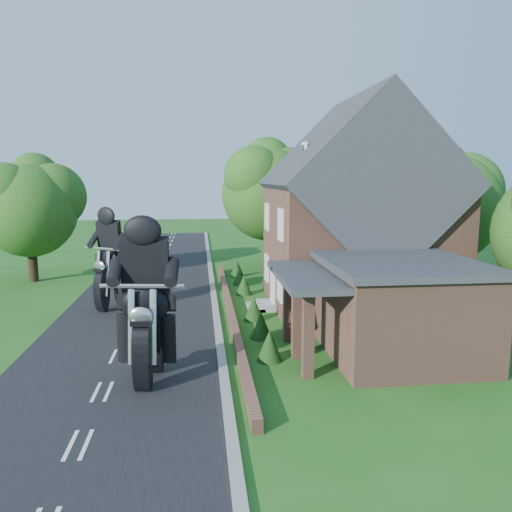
{
  "coord_description": "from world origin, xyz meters",
  "views": [
    {
      "loc": [
        2.96,
        -17.43,
        6.31
      ],
      "look_at": [
        5.48,
        4.7,
        2.8
      ],
      "focal_mm": 35.0,
      "sensor_mm": 36.0,
      "label": 1
    }
  ],
  "objects": [
    {
      "name": "ground",
      "position": [
        0.0,
        0.0,
        0.0
      ],
      "size": [
        120.0,
        120.0,
        0.0
      ],
      "primitive_type": "plane",
      "color": "#1D5116",
      "rests_on": "ground"
    },
    {
      "name": "road",
      "position": [
        0.0,
        0.0,
        0.01
      ],
      "size": [
        7.0,
        80.0,
        0.02
      ],
      "primitive_type": "cube",
      "color": "black",
      "rests_on": "ground"
    },
    {
      "name": "kerb",
      "position": [
        3.65,
        0.0,
        0.06
      ],
      "size": [
        0.3,
        80.0,
        0.12
      ],
      "primitive_type": "cube",
      "color": "gray",
      "rests_on": "ground"
    },
    {
      "name": "garden_wall",
      "position": [
        4.3,
        5.0,
        0.2
      ],
      "size": [
        0.3,
        22.0,
        0.4
      ],
      "primitive_type": "cube",
      "color": "brown",
      "rests_on": "ground"
    },
    {
      "name": "house",
      "position": [
        10.49,
        6.0,
        4.34
      ],
      "size": [
        9.54,
        8.64,
        10.24
      ],
      "color": "brown",
      "rests_on": "ground"
    },
    {
      "name": "annex",
      "position": [
        9.87,
        -0.8,
        1.77
      ],
      "size": [
        7.05,
        5.94,
        3.44
      ],
      "color": "brown",
      "rests_on": "ground"
    },
    {
      "name": "tree_house_right",
      "position": [
        16.65,
        8.62,
        5.19
      ],
      "size": [
        6.51,
        6.0,
        8.4
      ],
      "color": "black",
      "rests_on": "ground"
    },
    {
      "name": "tree_behind_house",
      "position": [
        14.18,
        16.14,
        6.23
      ],
      "size": [
        7.81,
        7.2,
        10.08
      ],
      "color": "black",
      "rests_on": "ground"
    },
    {
      "name": "tree_behind_left",
      "position": [
        8.16,
        17.13,
        5.73
      ],
      "size": [
        6.94,
        6.4,
        9.16
      ],
      "color": "black",
      "rests_on": "ground"
    },
    {
      "name": "tree_far_road",
      "position": [
        -6.86,
        14.11,
        4.84
      ],
      "size": [
        6.08,
        5.6,
        7.84
      ],
      "color": "black",
      "rests_on": "ground"
    },
    {
      "name": "shrub_a",
      "position": [
        5.3,
        -1.0,
        0.55
      ],
      "size": [
        0.9,
        0.9,
        1.1
      ],
      "primitive_type": "cone",
      "color": "black",
      "rests_on": "ground"
    },
    {
      "name": "shrub_b",
      "position": [
        5.3,
        1.5,
        0.55
      ],
      "size": [
        0.9,
        0.9,
        1.1
      ],
      "primitive_type": "cone",
      "color": "black",
      "rests_on": "ground"
    },
    {
      "name": "shrub_c",
      "position": [
        5.3,
        4.0,
        0.55
      ],
      "size": [
        0.9,
        0.9,
        1.1
      ],
      "primitive_type": "cone",
      "color": "black",
      "rests_on": "ground"
    },
    {
      "name": "shrub_d",
      "position": [
        5.3,
        9.0,
        0.55
      ],
      "size": [
        0.9,
        0.9,
        1.1
      ],
      "primitive_type": "cone",
      "color": "black",
      "rests_on": "ground"
    },
    {
      "name": "shrub_e",
      "position": [
        5.3,
        11.5,
        0.55
      ],
      "size": [
        0.9,
        0.9,
        1.1
      ],
      "primitive_type": "cone",
      "color": "black",
      "rests_on": "ground"
    },
    {
      "name": "shrub_f",
      "position": [
        5.3,
        14.0,
        0.55
      ],
      "size": [
        0.9,
        0.9,
        1.1
      ],
      "primitive_type": "cone",
      "color": "black",
      "rests_on": "ground"
    },
    {
      "name": "motorcycle_lead",
      "position": [
        1.32,
        -2.39,
        0.78
      ],
      "size": [
        0.64,
        1.72,
        1.56
      ],
      "primitive_type": null,
      "rotation": [
        0.0,
        0.0,
        3.01
      ],
      "color": "black",
      "rests_on": "ground"
    },
    {
      "name": "motorcycle_follow",
      "position": [
        -1.3,
        6.74,
        0.74
      ],
      "size": [
        1.22,
        1.55,
        1.48
      ],
      "primitive_type": null,
      "rotation": [
        0.0,
        0.0,
        2.55
      ],
      "color": "black",
      "rests_on": "ground"
    }
  ]
}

